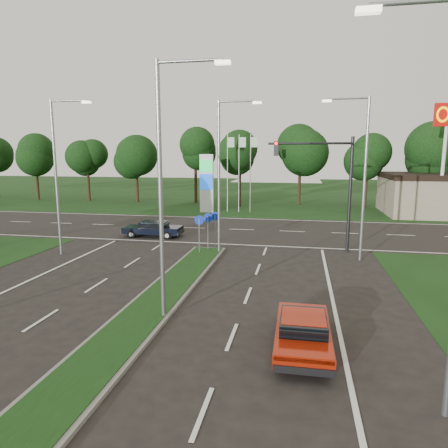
# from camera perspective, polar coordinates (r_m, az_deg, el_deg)

# --- Properties ---
(ground) EXTENTS (160.00, 160.00, 0.00)m
(ground) POSITION_cam_1_polar(r_m,az_deg,el_deg) (10.79, -24.78, -24.31)
(ground) COLOR black
(ground) RESTS_ON ground
(verge_far) EXTENTS (160.00, 50.00, 0.02)m
(verge_far) POSITION_cam_1_polar(r_m,az_deg,el_deg) (62.64, 5.79, 4.36)
(verge_far) COLOR black
(verge_far) RESTS_ON ground
(cross_road) EXTENTS (160.00, 12.00, 0.02)m
(cross_road) POSITION_cam_1_polar(r_m,az_deg,el_deg) (32.16, 0.76, -0.76)
(cross_road) COLOR black
(cross_road) RESTS_ON ground
(median_kerb) EXTENTS (2.00, 26.00, 0.12)m
(median_kerb) POSITION_cam_1_polar(r_m,az_deg,el_deg) (13.74, -14.74, -15.69)
(median_kerb) COLOR slate
(median_kerb) RESTS_ON ground
(streetlight_median_near) EXTENTS (2.53, 0.22, 9.00)m
(streetlight_median_near) POSITION_cam_1_polar(r_m,az_deg,el_deg) (13.91, -8.33, 6.32)
(streetlight_median_near) COLOR gray
(streetlight_median_near) RESTS_ON ground
(streetlight_median_far) EXTENTS (2.53, 0.22, 9.00)m
(streetlight_median_far) POSITION_cam_1_polar(r_m,az_deg,el_deg) (23.58, -0.26, 7.81)
(streetlight_median_far) COLOR gray
(streetlight_median_far) RESTS_ON ground
(streetlight_left_far) EXTENTS (2.53, 0.22, 9.00)m
(streetlight_left_far) POSITION_cam_1_polar(r_m,az_deg,el_deg) (25.28, -22.55, 7.21)
(streetlight_left_far) COLOR gray
(streetlight_left_far) RESTS_ON ground
(streetlight_right_far) EXTENTS (2.53, 0.22, 9.00)m
(streetlight_right_far) POSITION_cam_1_polar(r_m,az_deg,el_deg) (23.35, 19.02, 7.26)
(streetlight_right_far) COLOR gray
(streetlight_right_far) RESTS_ON ground
(traffic_signal) EXTENTS (5.10, 0.42, 7.00)m
(traffic_signal) POSITION_cam_1_polar(r_m,az_deg,el_deg) (25.19, 14.70, 6.66)
(traffic_signal) COLOR black
(traffic_signal) RESTS_ON ground
(median_signs) EXTENTS (1.16, 1.76, 2.38)m
(median_signs) POSITION_cam_1_polar(r_m,az_deg,el_deg) (24.53, -2.37, -0.03)
(median_signs) COLOR gray
(median_signs) RESTS_ON ground
(gas_pylon) EXTENTS (5.80, 1.26, 8.00)m
(gas_pylon) POSITION_cam_1_polar(r_m,az_deg,el_deg) (41.33, -2.20, 6.05)
(gas_pylon) COLOR silver
(gas_pylon) RESTS_ON ground
(mcdonalds_sign) EXTENTS (2.20, 0.47, 10.40)m
(mcdonalds_sign) POSITION_cam_1_polar(r_m,az_deg,el_deg) (41.07, 29.17, 11.51)
(mcdonalds_sign) COLOR silver
(mcdonalds_sign) RESTS_ON ground
(treeline_far) EXTENTS (6.00, 6.00, 9.90)m
(treeline_far) POSITION_cam_1_polar(r_m,az_deg,el_deg) (47.37, 4.38, 10.91)
(treeline_far) COLOR black
(treeline_far) RESTS_ON ground
(red_sedan) EXTENTS (1.67, 3.99, 1.09)m
(red_sedan) POSITION_cam_1_polar(r_m,az_deg,el_deg) (12.89, 11.21, -14.73)
(red_sedan) COLOR #9D1B08
(red_sedan) RESTS_ON ground
(navy_sedan) EXTENTS (4.20, 1.79, 1.15)m
(navy_sedan) POSITION_cam_1_polar(r_m,az_deg,el_deg) (29.56, -10.08, -0.64)
(navy_sedan) COLOR black
(navy_sedan) RESTS_ON ground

